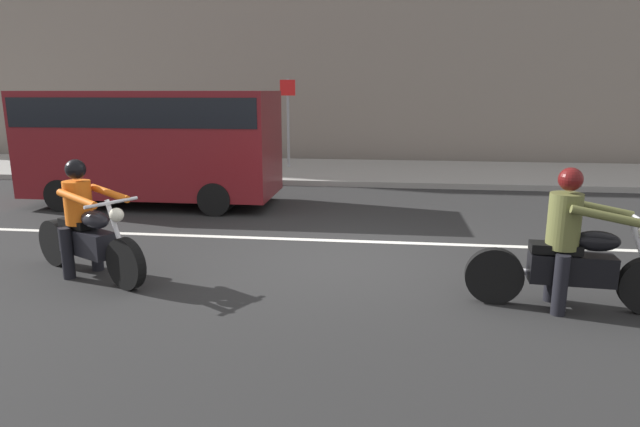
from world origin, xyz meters
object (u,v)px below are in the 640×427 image
parked_van_maroon (152,140)px  street_sign_post (288,114)px  motorcycle_with_rider_olive (572,253)px  motorcycle_with_rider_orange_stripe (86,229)px

parked_van_maroon → street_sign_post: street_sign_post is taller
motorcycle_with_rider_olive → motorcycle_with_rider_orange_stripe: motorcycle_with_rider_olive is taller
motorcycle_with_rider_orange_stripe → street_sign_post: (0.90, 9.38, 1.05)m
motorcycle_with_rider_olive → parked_van_maroon: bearing=145.0°
motorcycle_with_rider_olive → parked_van_maroon: size_ratio=0.44×
parked_van_maroon → street_sign_post: 5.33m
motorcycle_with_rider_orange_stripe → parked_van_maroon: bearing=103.1°
motorcycle_with_rider_orange_stripe → motorcycle_with_rider_olive: bearing=-3.4°
motorcycle_with_rider_orange_stripe → parked_van_maroon: 4.59m
motorcycle_with_rider_orange_stripe → parked_van_maroon: size_ratio=0.40×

